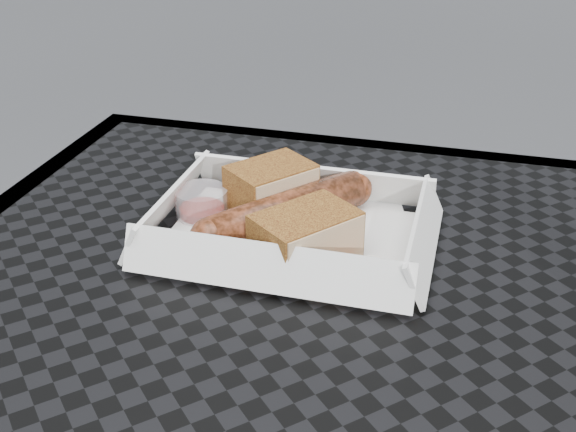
% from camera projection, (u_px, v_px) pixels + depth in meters
% --- Properties ---
extents(food_tray, '(0.22, 0.15, 0.00)m').
position_uv_depth(food_tray, '(291.00, 238.00, 0.65)').
color(food_tray, white).
rests_on(food_tray, patio_table).
extents(bratwurst, '(0.14, 0.16, 0.04)m').
position_uv_depth(bratwurst, '(287.00, 211.00, 0.65)').
color(bratwurst, brown).
rests_on(bratwurst, food_tray).
extents(bread_near, '(0.09, 0.09, 0.05)m').
position_uv_depth(bread_near, '(271.00, 188.00, 0.68)').
color(bread_near, brown).
rests_on(bread_near, food_tray).
extents(bread_far, '(0.10, 0.10, 0.04)m').
position_uv_depth(bread_far, '(305.00, 236.00, 0.61)').
color(bread_far, brown).
rests_on(bread_far, food_tray).
extents(veg_garnish, '(0.03, 0.03, 0.00)m').
position_uv_depth(veg_garnish, '(362.00, 279.00, 0.59)').
color(veg_garnish, '#EC510A').
rests_on(veg_garnish, food_tray).
extents(napkin, '(0.15, 0.15, 0.00)m').
position_uv_depth(napkin, '(340.00, 202.00, 0.72)').
color(napkin, white).
rests_on(napkin, patio_table).
extents(condiment_cup_sauce, '(0.05, 0.05, 0.03)m').
position_uv_depth(condiment_cup_sauce, '(202.00, 204.00, 0.68)').
color(condiment_cup_sauce, maroon).
rests_on(condiment_cup_sauce, patio_table).
extents(condiment_cup_empty, '(0.05, 0.05, 0.03)m').
position_uv_depth(condiment_cup_empty, '(285.00, 191.00, 0.71)').
color(condiment_cup_empty, silver).
rests_on(condiment_cup_empty, patio_table).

